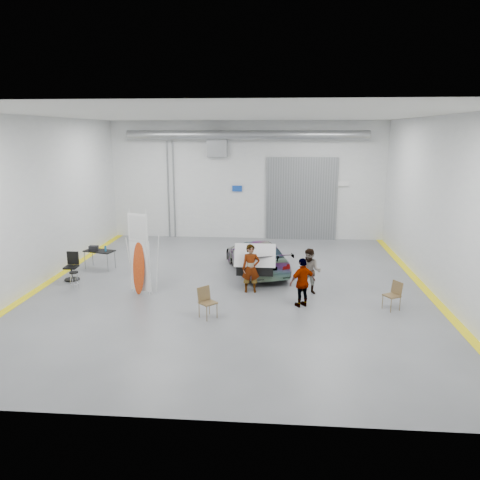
# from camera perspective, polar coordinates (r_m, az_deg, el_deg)

# --- Properties ---
(ground) EXTENTS (16.00, 16.00, 0.00)m
(ground) POSITION_cam_1_polar(r_m,az_deg,el_deg) (16.94, -0.95, -5.72)
(ground) COLOR slate
(ground) RESTS_ON ground
(room_shell) EXTENTS (14.02, 16.18, 6.01)m
(room_shell) POSITION_cam_1_polar(r_m,az_deg,el_deg) (18.27, 0.43, 8.75)
(room_shell) COLOR silver
(room_shell) RESTS_ON ground
(sedan_car) EXTENTS (3.08, 4.64, 1.25)m
(sedan_car) POSITION_cam_1_polar(r_m,az_deg,el_deg) (18.59, 2.07, -2.00)
(sedan_car) COLOR white
(sedan_car) RESTS_ON ground
(person_a) EXTENTS (0.66, 0.48, 1.70)m
(person_a) POSITION_cam_1_polar(r_m,az_deg,el_deg) (16.17, 1.34, -3.48)
(person_a) COLOR #895D4B
(person_a) RESTS_ON ground
(person_b) EXTENTS (0.91, 0.78, 1.59)m
(person_b) POSITION_cam_1_polar(r_m,az_deg,el_deg) (16.21, 8.54, -3.80)
(person_b) COLOR #44627D
(person_b) RESTS_ON ground
(person_c) EXTENTS (0.99, 0.79, 1.60)m
(person_c) POSITION_cam_1_polar(r_m,az_deg,el_deg) (15.00, 7.64, -5.15)
(person_c) COLOR #AA7638
(person_c) RESTS_ON ground
(surfboard_display) EXTENTS (0.79, 0.46, 2.97)m
(surfboard_display) POSITION_cam_1_polar(r_m,az_deg,el_deg) (16.21, -11.92, -2.43)
(surfboard_display) COLOR white
(surfboard_display) RESTS_ON ground
(folding_chair_near) EXTENTS (0.62, 0.70, 0.94)m
(folding_chair_near) POSITION_cam_1_polar(r_m,az_deg,el_deg) (14.18, -3.91, -8.33)
(folding_chair_near) COLOR brown
(folding_chair_near) RESTS_ON ground
(folding_chair_far) EXTENTS (0.57, 0.69, 0.90)m
(folding_chair_far) POSITION_cam_1_polar(r_m,az_deg,el_deg) (15.51, 17.95, -7.09)
(folding_chair_far) COLOR brown
(folding_chair_far) RESTS_ON ground
(shop_stool) EXTENTS (0.32, 0.32, 0.63)m
(shop_stool) POSITION_cam_1_polar(r_m,az_deg,el_deg) (17.63, -19.54, -4.66)
(shop_stool) COLOR black
(shop_stool) RESTS_ON ground
(work_table) EXTENTS (1.32, 0.90, 0.98)m
(work_table) POSITION_cam_1_polar(r_m,az_deg,el_deg) (19.81, -16.94, -1.23)
(work_table) COLOR gray
(work_table) RESTS_ON ground
(office_chair) EXTENTS (0.56, 0.56, 1.04)m
(office_chair) POSITION_cam_1_polar(r_m,az_deg,el_deg) (18.68, -19.80, -3.24)
(office_chair) COLOR black
(office_chair) RESTS_ON ground
(trunk_lid) EXTENTS (1.46, 0.88, 0.04)m
(trunk_lid) POSITION_cam_1_polar(r_m,az_deg,el_deg) (16.58, 1.80, -1.56)
(trunk_lid) COLOR silver
(trunk_lid) RESTS_ON sedan_car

